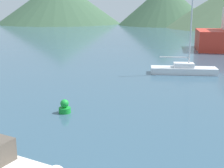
% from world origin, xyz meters
% --- Properties ---
extents(sailboat_inner, '(5.98, 2.81, 8.10)m').
position_xyz_m(sailboat_inner, '(2.56, 24.35, 0.42)').
color(sailboat_inner, silver).
rests_on(sailboat_inner, ground_plane).
extents(buoy_marker, '(0.67, 0.67, 0.77)m').
position_xyz_m(buoy_marker, '(-2.63, 11.39, 0.32)').
color(buoy_marker, green).
rests_on(buoy_marker, ground_plane).
extents(hill_west, '(45.04, 45.04, 15.61)m').
position_xyz_m(hill_west, '(-50.88, 102.76, 7.80)').
color(hill_west, '#38563D').
rests_on(hill_west, ground_plane).
extents(hill_central, '(31.69, 31.69, 13.64)m').
position_xyz_m(hill_central, '(-12.02, 104.61, 6.82)').
color(hill_central, '#38563D').
rests_on(hill_central, ground_plane).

